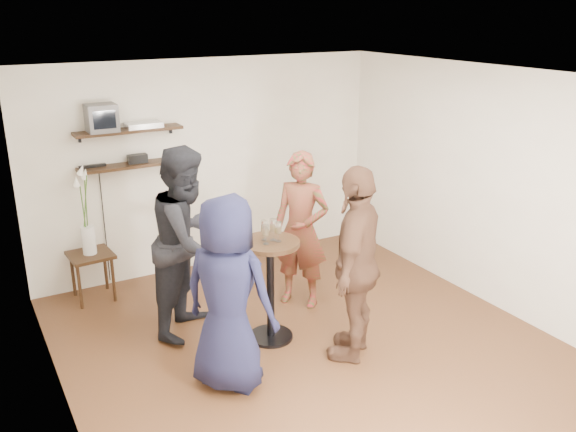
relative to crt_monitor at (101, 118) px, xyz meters
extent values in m
cube|color=#412714|center=(1.29, -2.38, -2.04)|extent=(4.50, 5.00, 0.04)
cube|color=white|center=(1.29, -2.38, 0.60)|extent=(4.50, 5.00, 0.04)
cube|color=white|center=(1.29, 0.15, -0.72)|extent=(4.50, 0.04, 2.60)
cube|color=white|center=(1.29, -4.89, -0.72)|extent=(4.50, 0.04, 2.60)
cube|color=white|center=(-0.98, -2.38, -0.72)|extent=(0.04, 5.00, 2.60)
cube|color=white|center=(3.56, -2.38, -0.72)|extent=(0.04, 5.00, 2.60)
cube|color=black|center=(0.29, 0.00, -0.17)|extent=(1.20, 0.25, 0.04)
cube|color=black|center=(0.29, 0.00, -0.57)|extent=(1.20, 0.25, 0.04)
cube|color=#59595B|center=(0.00, 0.00, 0.00)|extent=(0.32, 0.30, 0.30)
cube|color=silver|center=(0.46, 0.00, -0.12)|extent=(0.40, 0.24, 0.06)
cube|color=black|center=(0.36, 0.00, -0.50)|extent=(0.22, 0.10, 0.10)
cube|color=black|center=(-0.14, 0.05, -0.54)|extent=(0.30, 0.05, 0.03)
cube|color=black|center=(-0.31, -0.19, -1.48)|extent=(0.49, 0.49, 0.04)
cylinder|color=black|center=(-0.49, -0.38, -1.76)|extent=(0.04, 0.04, 0.52)
cylinder|color=black|center=(-0.13, -0.38, -1.76)|extent=(0.04, 0.04, 0.52)
cylinder|color=black|center=(-0.49, -0.01, -1.76)|extent=(0.04, 0.04, 0.52)
cylinder|color=black|center=(-0.13, -0.01, -1.76)|extent=(0.04, 0.04, 0.52)
cylinder|color=silver|center=(-0.31, -0.19, -1.30)|extent=(0.15, 0.15, 0.32)
cylinder|color=#35601B|center=(-0.33, -0.19, -0.98)|extent=(0.01, 0.07, 0.59)
cone|color=white|center=(-0.37, -0.19, -0.62)|extent=(0.08, 0.09, 0.13)
cylinder|color=#35601B|center=(-0.30, -0.18, -0.94)|extent=(0.04, 0.06, 0.65)
cone|color=white|center=(-0.27, -0.16, -0.55)|extent=(0.11, 0.13, 0.14)
cylinder|color=#35601B|center=(-0.31, -0.21, -0.91)|extent=(0.10, 0.09, 0.71)
cone|color=white|center=(-0.31, -0.24, -0.49)|extent=(0.14, 0.13, 0.14)
cylinder|color=black|center=(1.03, -1.96, -0.99)|extent=(0.57, 0.57, 0.04)
cylinder|color=black|center=(1.03, -1.96, -1.50)|extent=(0.08, 0.08, 0.97)
cylinder|color=black|center=(1.03, -1.96, -2.00)|extent=(0.44, 0.44, 0.03)
cylinder|color=silver|center=(0.96, -2.01, -0.97)|extent=(0.06, 0.06, 0.00)
cylinder|color=silver|center=(0.96, -2.01, -0.93)|extent=(0.01, 0.01, 0.08)
cylinder|color=silver|center=(0.96, -2.01, -0.83)|extent=(0.06, 0.06, 0.10)
cylinder|color=tan|center=(0.96, -2.01, -0.85)|extent=(0.06, 0.06, 0.06)
cylinder|color=silver|center=(1.10, -2.01, -0.97)|extent=(0.06, 0.06, 0.00)
cylinder|color=silver|center=(1.10, -2.01, -0.93)|extent=(0.01, 0.01, 0.08)
cylinder|color=silver|center=(1.10, -2.01, -0.83)|extent=(0.06, 0.06, 0.10)
cylinder|color=tan|center=(1.10, -2.01, -0.85)|extent=(0.06, 0.06, 0.06)
cylinder|color=silver|center=(1.00, -1.91, -0.97)|extent=(0.06, 0.06, 0.00)
cylinder|color=silver|center=(1.00, -1.91, -0.92)|extent=(0.01, 0.01, 0.09)
cylinder|color=silver|center=(1.00, -1.91, -0.83)|extent=(0.07, 0.07, 0.11)
cylinder|color=tan|center=(1.00, -1.91, -0.85)|extent=(0.06, 0.06, 0.06)
cylinder|color=silver|center=(1.07, -1.96, -0.97)|extent=(0.06, 0.06, 0.00)
cylinder|color=silver|center=(1.07, -1.96, -0.92)|extent=(0.01, 0.01, 0.09)
cylinder|color=silver|center=(1.07, -1.96, -0.82)|extent=(0.07, 0.07, 0.12)
cylinder|color=tan|center=(1.07, -1.96, -0.84)|extent=(0.07, 0.07, 0.06)
imported|color=red|center=(1.69, -1.43, -1.15)|extent=(0.72, 0.75, 1.73)
imported|color=black|center=(0.43, -1.37, -1.06)|extent=(1.17, 1.18, 1.92)
imported|color=black|center=(0.36, -2.48, -1.15)|extent=(0.96, 1.01, 1.74)
imported|color=#4E3021|center=(1.59, -2.60, -1.09)|extent=(1.12, 1.06, 1.86)
camera|label=1|loc=(-1.48, -6.76, 1.14)|focal=38.00mm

